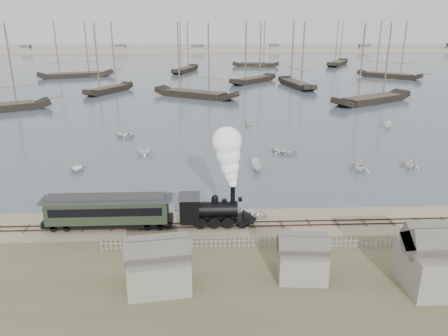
{
  "coord_description": "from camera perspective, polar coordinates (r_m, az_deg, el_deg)",
  "views": [
    {
      "loc": [
        -6.05,
        -44.05,
        21.02
      ],
      "look_at": [
        -3.8,
        6.66,
        3.5
      ],
      "focal_mm": 35.0,
      "sensor_mm": 36.0,
      "label": 1
    }
  ],
  "objects": [
    {
      "name": "shed_left",
      "position": [
        37.7,
        -8.41,
        -15.08
      ],
      "size": [
        5.0,
        4.0,
        4.1
      ],
      "primitive_type": null,
      "color": "gray",
      "rests_on": "ground"
    },
    {
      "name": "rowboat_8",
      "position": [
        69.87,
        23.23,
        0.71
      ],
      "size": [
        4.15,
        4.14,
        1.66
      ],
      "primitive_type": "imported",
      "rotation": [
        0.0,
        0.0,
        5.51
      ],
      "color": "white",
      "rests_on": "harbor_water"
    },
    {
      "name": "schooner_4",
      "position": [
        119.72,
        19.21,
        12.77
      ],
      "size": [
        24.95,
        18.0,
        20.0
      ],
      "primitive_type": null,
      "rotation": [
        0.0,
        0.0,
        0.53
      ],
      "color": "black",
      "rests_on": "harbor_water"
    },
    {
      "name": "far_spit",
      "position": [
        294.86,
        -1.41,
        14.95
      ],
      "size": [
        500.0,
        20.0,
        1.8
      ],
      "primitive_type": "cube",
      "color": "tan",
      "rests_on": "ground"
    },
    {
      "name": "shed_mid",
      "position": [
        39.16,
        10.02,
        -13.75
      ],
      "size": [
        4.0,
        3.5,
        3.6
      ],
      "primitive_type": null,
      "color": "gray",
      "rests_on": "ground"
    },
    {
      "name": "rowboat_0",
      "position": [
        66.92,
        -18.66,
        0.14
      ],
      "size": [
        4.66,
        3.77,
        0.85
      ],
      "primitive_type": "imported",
      "rotation": [
        0.0,
        0.0,
        0.22
      ],
      "color": "white",
      "rests_on": "harbor_water"
    },
    {
      "name": "picket_fence_west",
      "position": [
        42.6,
        -2.86,
        -10.55
      ],
      "size": [
        19.0,
        0.1,
        1.2
      ],
      "primitive_type": null,
      "color": "gray",
      "rests_on": "ground"
    },
    {
      "name": "rowboat_6",
      "position": [
        83.19,
        -12.96,
        4.27
      ],
      "size": [
        4.84,
        5.17,
        0.87
      ],
      "primitive_type": "imported",
      "rotation": [
        0.0,
        0.0,
        4.12
      ],
      "color": "white",
      "rests_on": "harbor_water"
    },
    {
      "name": "schooner_5",
      "position": [
        173.48,
        21.11,
        14.2
      ],
      "size": [
        21.06,
        18.11,
        20.0
      ],
      "primitive_type": null,
      "rotation": [
        0.0,
        0.0,
        -0.67
      ],
      "color": "black",
      "rests_on": "harbor_water"
    },
    {
      "name": "picket_fence_east",
      "position": [
        46.06,
        21.86,
        -9.61
      ],
      "size": [
        15.0,
        0.1,
        1.2
      ],
      "primitive_type": null,
      "color": "gray",
      "rests_on": "ground"
    },
    {
      "name": "schooner_3",
      "position": [
        150.72,
        3.92,
        14.83
      ],
      "size": [
        17.97,
        18.71,
        20.0
      ],
      "primitive_type": null,
      "rotation": [
        0.0,
        0.0,
        0.82
      ],
      "color": "black",
      "rests_on": "harbor_water"
    },
    {
      "name": "schooner_7",
      "position": [
        181.61,
        -5.17,
        15.51
      ],
      "size": [
        11.24,
        21.41,
        20.0
      ],
      "primitive_type": null,
      "rotation": [
        0.0,
        0.0,
        1.25
      ],
      "color": "black",
      "rests_on": "harbor_water"
    },
    {
      "name": "rowboat_3",
      "position": [
        71.53,
        7.99,
        2.17
      ],
      "size": [
        4.44,
        5.01,
        0.86
      ],
      "primitive_type": "imported",
      "rotation": [
        0.0,
        0.0,
        1.13
      ],
      "color": "white",
      "rests_on": "harbor_water"
    },
    {
      "name": "rowboat_1",
      "position": [
        71.34,
        -10.39,
        2.33
      ],
      "size": [
        2.78,
        3.2,
        1.64
      ],
      "primitive_type": "imported",
      "rotation": [
        0.0,
        0.0,
        1.6
      ],
      "color": "white",
      "rests_on": "harbor_water"
    },
    {
      "name": "locomotive",
      "position": [
        45.13,
        0.13,
        -2.08
      ],
      "size": [
        8.3,
        3.1,
        10.34
      ],
      "color": "black",
      "rests_on": "ground"
    },
    {
      "name": "shed_right",
      "position": [
        41.32,
        26.16,
        -13.72
      ],
      "size": [
        6.0,
        5.0,
        5.1
      ],
      "primitive_type": null,
      "color": "gray",
      "rests_on": "ground"
    },
    {
      "name": "schooner_2",
      "position": [
        121.94,
        -3.82,
        13.85
      ],
      "size": [
        24.36,
        17.78,
        20.0
      ],
      "primitive_type": null,
      "rotation": [
        0.0,
        0.0,
        -0.54
      ],
      "color": "black",
      "rests_on": "harbor_water"
    },
    {
      "name": "harbor_water",
      "position": [
        215.16,
        -0.94,
        13.44
      ],
      "size": [
        600.0,
        336.0,
        0.06
      ],
      "primitive_type": "cube",
      "color": "#41505D",
      "rests_on": "ground"
    },
    {
      "name": "schooner_1",
      "position": [
        133.72,
        -15.13,
        13.71
      ],
      "size": [
        12.6,
        18.18,
        20.0
      ],
      "primitive_type": null,
      "rotation": [
        0.0,
        0.0,
        1.07
      ],
      "color": "black",
      "rests_on": "harbor_water"
    },
    {
      "name": "rail_track",
      "position": [
        47.38,
        5.1,
        -7.32
      ],
      "size": [
        120.0,
        1.8,
        0.16
      ],
      "color": "#38251E",
      "rests_on": "ground"
    },
    {
      "name": "rowboat_2",
      "position": [
        63.28,
        4.25,
        0.35
      ],
      "size": [
        3.84,
        1.54,
        1.47
      ],
      "primitive_type": "imported",
      "rotation": [
        0.0,
        0.0,
        3.11
      ],
      "color": "white",
      "rests_on": "harbor_water"
    },
    {
      "name": "rowboat_7",
      "position": [
        89.63,
        3.1,
        5.97
      ],
      "size": [
        3.54,
        3.38,
        1.45
      ],
      "primitive_type": "imported",
      "rotation": [
        0.0,
        0.0,
        0.49
      ],
      "color": "white",
      "rests_on": "harbor_water"
    },
    {
      "name": "ground",
      "position": [
        49.18,
        4.8,
        -6.33
      ],
      "size": [
        600.0,
        600.0,
        0.0
      ],
      "primitive_type": "plane",
      "color": "tan",
      "rests_on": "ground"
    },
    {
      "name": "beached_dinghy",
      "position": [
        49.09,
        3.9,
        -5.91
      ],
      "size": [
        3.87,
        4.13,
        0.7
      ],
      "primitive_type": "imported",
      "rotation": [
        0.0,
        0.0,
        0.98
      ],
      "color": "white",
      "rests_on": "ground"
    },
    {
      "name": "schooner_8",
      "position": [
        201.8,
        4.21,
        15.88
      ],
      "size": [
        21.22,
        7.04,
        20.0
      ],
      "primitive_type": null,
      "rotation": [
        0.0,
        0.0,
        -0.11
      ],
      "color": "black",
      "rests_on": "harbor_water"
    },
    {
      "name": "schooner_6",
      "position": [
        173.17,
        -19.08,
        14.42
      ],
      "size": [
        27.54,
        14.97,
        20.0
      ],
      "primitive_type": null,
      "rotation": [
        0.0,
        0.0,
        0.34
      ],
      "color": "black",
      "rests_on": "harbor_water"
    },
    {
      "name": "rowboat_4",
      "position": [
        65.8,
        17.37,
        0.41
      ],
      "size": [
        4.56,
        4.45,
        1.83
      ],
      "primitive_type": "imported",
      "rotation": [
        0.0,
        0.0,
        5.66
      ],
      "color": "white",
      "rests_on": "harbor_water"
    },
    {
      "name": "schooner_9",
      "position": [
        213.97,
        14.83,
        15.51
      ],
      "size": [
        15.96,
        22.21,
        20.0
      ],
      "primitive_type": null,
      "rotation": [
        0.0,
        0.0,
        1.04
      ],
      "color": "black",
      "rests_on": "harbor_water"
    },
    {
      "name": "rowboat_5",
      "position": [
        93.77,
        20.65,
        5.29
      ],
      "size": [
        3.25,
        2.92,
        1.23
      ],
      "primitive_type": "imported",
      "rotation": [
        0.0,
        0.0,
        2.47
      ],
      "color": "white",
      "rests_on": "harbor_water"
    },
    {
      "name": "schooner_10",
      "position": [
        142.27,
        9.64,
        14.37
      ],
      "size": [
        9.23,
        22.51,
        20.0
      ],
      "primitive_type": null,
      "rotation": [
        0.0,
        0.0,
        -1.38
      ],
      "color": "black",
      "rests_on": "harbor_water"
    },
    {
      "name": "passenger_coach",
      "position": [
        47.25,
        -14.94,
        -5.29
      ],
      "size": [
        13.43,
        2.59,
        3.26
      ],
      "color": "black",
      "rests_on": "ground"
    }
  ]
}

